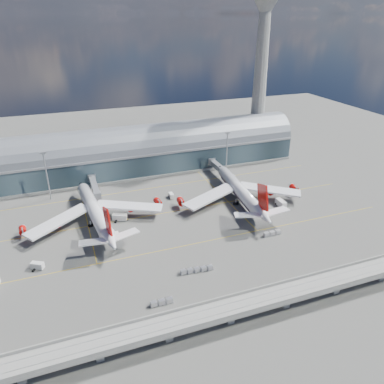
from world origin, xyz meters
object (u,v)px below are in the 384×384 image
object	(u,v)px
service_truck_2	(109,237)
service_truck_5	(120,217)
airliner_right	(241,192)
service_truck_3	(281,203)
airliner_left	(95,212)
floodlight_mast_right	(227,152)
floodlight_mast_left	(47,175)
service_truck_4	(171,196)
control_tower	(260,75)
cargo_train_0	(162,302)
cargo_train_1	(197,270)
cargo_train_2	(272,233)
service_truck_1	(37,266)

from	to	relation	value
service_truck_2	service_truck_5	bearing A→B (deg)	-25.64
airliner_right	service_truck_3	bearing A→B (deg)	-28.29
service_truck_3	airliner_left	bearing A→B (deg)	170.33
floodlight_mast_right	service_truck_5	world-z (taller)	floodlight_mast_right
floodlight_mast_right	airliner_right	world-z (taller)	floodlight_mast_right
airliner_left	service_truck_5	xyz separation A→B (m)	(10.55, -0.78, -4.32)
airliner_right	floodlight_mast_left	bearing A→B (deg)	163.49
floodlight_mast_left	service_truck_4	bearing A→B (deg)	-18.92
service_truck_3	airliner_right	bearing A→B (deg)	145.69
control_tower	cargo_train_0	size ratio (longest dim) A/B	12.92
cargo_train_1	cargo_train_0	bearing A→B (deg)	119.20
control_tower	airliner_right	distance (m)	91.18
service_truck_2	cargo_train_1	bearing A→B (deg)	-140.89
service_truck_2	floodlight_mast_left	bearing A→B (deg)	24.13
floodlight_mast_right	service_truck_4	bearing A→B (deg)	-153.70
airliner_right	cargo_train_2	distance (m)	33.78
control_tower	floodlight_mast_left	xyz separation A→B (m)	(-135.00, -28.00, -38.00)
control_tower	service_truck_1	xyz separation A→B (m)	(-141.30, -88.33, -50.26)
cargo_train_0	floodlight_mast_left	bearing A→B (deg)	16.78
floodlight_mast_left	service_truck_2	xyz separation A→B (m)	(22.20, -49.67, -12.08)
service_truck_2	service_truck_4	xyz separation A→B (m)	(36.84, 29.43, -0.30)
service_truck_2	service_truck_5	xyz separation A→B (m)	(7.27, 15.13, 0.06)
airliner_left	floodlight_mast_right	bearing A→B (deg)	17.15
service_truck_3	service_truck_4	bearing A→B (deg)	149.54
floodlight_mast_left	service_truck_3	xyz separation A→B (m)	(107.43, -48.32, -11.94)
airliner_right	cargo_train_2	world-z (taller)	airliner_right
service_truck_4	floodlight_mast_right	bearing A→B (deg)	27.26
service_truck_3	floodlight_mast_right	bearing A→B (deg)	98.42
service_truck_1	service_truck_5	bearing A→B (deg)	-24.35
service_truck_3	cargo_train_2	distance (m)	28.78
floodlight_mast_right	cargo_train_1	xyz separation A→B (m)	(-50.78, -82.95, -12.75)
control_tower	floodlight_mast_left	distance (m)	143.01
airliner_left	service_truck_3	world-z (taller)	airliner_left
floodlight_mast_right	airliner_right	bearing A→B (deg)	-104.14
airliner_right	cargo_train_1	bearing A→B (deg)	-126.37
cargo_train_1	service_truck_2	bearing A→B (deg)	32.78
airliner_right	cargo_train_2	size ratio (longest dim) A/B	8.17
airliner_left	service_truck_5	distance (m)	11.43
service_truck_1	service_truck_2	xyz separation A→B (m)	(28.50, 10.66, 0.18)
service_truck_5	cargo_train_1	size ratio (longest dim) A/B	0.55
service_truck_1	floodlight_mast_right	bearing A→B (deg)	-30.56
control_tower	cargo_train_2	distance (m)	119.88
airliner_left	cargo_train_1	distance (m)	57.99
floodlight_mast_left	service_truck_1	bearing A→B (deg)	-95.96
service_truck_4	cargo_train_2	size ratio (longest dim) A/B	0.52
control_tower	service_truck_2	world-z (taller)	control_tower
service_truck_2	cargo_train_2	size ratio (longest dim) A/B	0.99
floodlight_mast_left	service_truck_1	world-z (taller)	floodlight_mast_left
airliner_right	service_truck_2	xyz separation A→B (m)	(-68.47, -12.64, -4.04)
control_tower	floodlight_mast_left	world-z (taller)	control_tower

